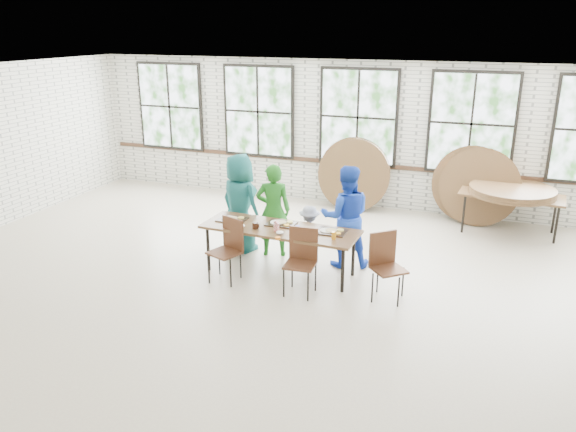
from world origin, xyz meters
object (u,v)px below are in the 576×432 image
object	(u,v)px
chair_near_left	(229,244)
chair_near_right	(302,255)
storage_table	(511,197)
dining_table	(280,231)

from	to	relation	value
chair_near_left	chair_near_right	size ratio (longest dim) A/B	1.00
chair_near_left	chair_near_right	distance (m)	1.16
chair_near_right	storage_table	size ratio (longest dim) A/B	0.51
dining_table	chair_near_left	size ratio (longest dim) A/B	2.55
dining_table	chair_near_left	bearing A→B (deg)	-141.69
dining_table	chair_near_right	distance (m)	0.72
chair_near_right	storage_table	bearing A→B (deg)	47.88
dining_table	chair_near_right	world-z (taller)	chair_near_right
chair_near_left	storage_table	xyz separation A→B (m)	(3.92, 3.59, 0.13)
storage_table	chair_near_right	bearing A→B (deg)	-122.94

